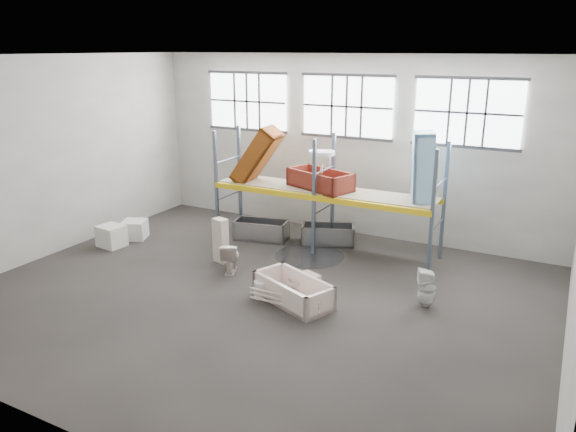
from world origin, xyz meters
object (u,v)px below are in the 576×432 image
Objects in this scene: toilet_beige at (230,257)px; toilet_white at (427,288)px; bathtub_beige at (293,290)px; cistern_tall at (221,240)px; steel_tub_right at (328,234)px; bucket at (261,289)px; carton_near at (112,236)px; steel_tub_left at (261,230)px; blue_tub_upright at (423,168)px; rust_tub_flat at (320,180)px.

toilet_white is at bearing 160.05° from toilet_beige.
cistern_tall reaches higher than bathtub_beige.
steel_tub_right is at bearing -137.84° from toilet_beige.
bucket is at bearing -92.06° from toilet_white.
carton_near is (-5.90, 0.73, 0.02)m from bathtub_beige.
cistern_tall is 3.03× the size of bucket.
steel_tub_left is at bearing 153.23° from bathtub_beige.
steel_tub_right is at bearing 16.95° from steel_tub_left.
steel_tub_left is at bearing 36.04° from carton_near.
blue_tub_upright is 4.86m from bucket.
bucket is (1.94, -1.30, -0.38)m from cistern_tall.
blue_tub_upright reaches higher than toilet_white.
steel_tub_left is at bearing -134.38° from toilet_white.
toilet_beige is 2.41m from steel_tub_left.
steel_tub_left is at bearing -169.69° from rust_tub_flat.
bathtub_beige is 2.42× the size of toilet_beige.
steel_tub_right is 0.83× the size of blue_tub_upright.
cistern_tall is 3.09m from steel_tub_right.
bathtub_beige is 2.18× the size of toilet_white.
carton_near reaches higher than steel_tub_left.
bathtub_beige is 2.66× the size of carton_near.
toilet_beige is 0.43× the size of blue_tub_upright.
bathtub_beige is 3.75m from steel_tub_right.
bathtub_beige is 3.88m from rust_tub_flat.
cistern_tall is at bearing -60.62° from toilet_beige.
blue_tub_upright is (2.65, 0.08, 0.58)m from rust_tub_flat.
steel_tub_left is 2.28m from rust_tub_flat.
toilet_beige is 0.50× the size of steel_tub_left.
cistern_tall is 3.06m from rust_tub_flat.
bathtub_beige is at bearing -7.03° from carton_near.
carton_near is (-7.57, -2.76, -2.11)m from blue_tub_upright.
blue_tub_upright reaches higher than rust_tub_flat.
toilet_beige is at bearing 0.60° from carton_near.
toilet_white is 2.19× the size of bucket.
toilet_white reaches higher than steel_tub_right.
steel_tub_left is at bearing -163.05° from steel_tub_right.
carton_near reaches higher than steel_tub_right.
toilet_white is (5.16, -0.06, -0.15)m from cistern_tall.
bathtub_beige is at bearing -89.26° from toilet_white.
bathtub_beige and steel_tub_right have the same top height.
carton_near is at bearing -110.54° from toilet_white.
rust_tub_flat reaches higher than toilet_beige.
carton_near is at bearing 170.64° from bucket.
toilet_white is (2.52, 1.12, 0.15)m from bathtub_beige.
rust_tub_flat is 5.81m from carton_near.
rust_tub_flat reaches higher than toilet_white.
bucket is at bearing -146.58° from bathtub_beige.
carton_near is (-3.81, -0.04, -0.08)m from toilet_beige.
steel_tub_left is at bearing -174.94° from blue_tub_upright.
carton_near is at bearing -159.94° from blue_tub_upright.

